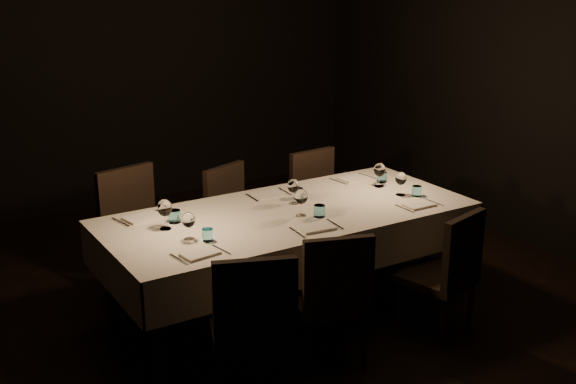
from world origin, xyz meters
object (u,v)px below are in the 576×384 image
chair_far_right (320,200)px  chair_near_right (448,268)px  chair_far_left (136,228)px  chair_near_center (333,293)px  dining_table (288,222)px  chair_near_left (253,322)px  chair_far_center (234,215)px

chair_far_right → chair_near_right: bearing=-96.5°
chair_far_left → chair_near_right: bearing=-60.6°
chair_far_right → chair_far_left: bearing=171.2°
chair_near_center → chair_far_left: chair_far_left is taller
chair_far_left → dining_table: bearing=-59.9°
chair_near_left → chair_near_right: (1.46, 0.03, -0.03)m
dining_table → chair_near_right: size_ratio=2.90×
chair_near_center → chair_near_right: 0.86m
chair_near_left → chair_far_left: (-0.03, 1.69, 0.01)m
chair_near_left → chair_far_center: 1.82m
chair_far_left → chair_far_center: size_ratio=1.10×
chair_far_center → dining_table: bearing=-110.7°
chair_near_left → chair_near_center: (0.61, 0.11, -0.02)m
dining_table → chair_near_left: size_ratio=2.71×
chair_far_right → chair_near_left: bearing=-138.4°
dining_table → chair_near_center: chair_near_center is taller
dining_table → chair_far_center: size_ratio=2.89×
chair_near_center → chair_far_right: (0.90, 1.47, 0.01)m
chair_near_left → chair_far_left: chair_far_left is taller
chair_far_right → chair_far_center: bearing=169.7°
dining_table → chair_near_right: chair_near_right is taller
chair_far_center → chair_far_right: chair_far_right is taller
chair_near_center → chair_far_center: (0.14, 1.54, -0.00)m
chair_far_center → chair_far_left: bearing=157.0°
chair_near_right → chair_far_right: (0.05, 1.55, 0.02)m
chair_far_left → chair_far_right: size_ratio=1.06×
chair_near_right → chair_far_center: size_ratio=1.00×
chair_near_right → chair_far_right: bearing=-106.4°
dining_table → chair_far_left: chair_far_left is taller
chair_near_right → chair_far_center: (-0.71, 1.63, 0.00)m
chair_near_center → chair_far_center: 1.55m
chair_far_left → chair_near_left: bearing=-101.4°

